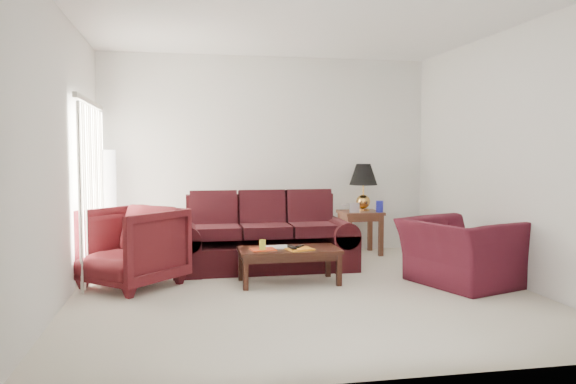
# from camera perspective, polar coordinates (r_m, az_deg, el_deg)

# --- Properties ---
(floor) EXTENTS (5.00, 5.00, 0.00)m
(floor) POSITION_cam_1_polar(r_m,az_deg,el_deg) (6.35, 1.47, -10.03)
(floor) COLOR beige
(floor) RESTS_ON ground
(blinds) EXTENTS (0.10, 2.00, 2.16)m
(blinds) POSITION_cam_1_polar(r_m,az_deg,el_deg) (7.41, -19.39, 0.22)
(blinds) COLOR silver
(blinds) RESTS_ON ground
(sofa) EXTENTS (2.43, 1.17, 0.97)m
(sofa) POSITION_cam_1_polar(r_m,az_deg,el_deg) (7.44, -2.42, -4.15)
(sofa) COLOR black
(sofa) RESTS_ON ground
(throw_pillow) EXTENTS (0.46, 0.30, 0.43)m
(throw_pillow) POSITION_cam_1_polar(r_m,az_deg,el_deg) (8.18, -7.97, -1.63)
(throw_pillow) COLOR black
(throw_pillow) RESTS_ON sofa
(end_table) EXTENTS (0.62, 0.62, 0.65)m
(end_table) POSITION_cam_1_polar(r_m,az_deg,el_deg) (8.64, 7.33, -4.10)
(end_table) COLOR #492D19
(end_table) RESTS_ON ground
(table_lamp) EXTENTS (0.50, 0.50, 0.72)m
(table_lamp) POSITION_cam_1_polar(r_m,az_deg,el_deg) (8.64, 7.65, 0.47)
(table_lamp) COLOR gold
(table_lamp) RESTS_ON end_table
(clock) EXTENTS (0.15, 0.07, 0.14)m
(clock) POSITION_cam_1_polar(r_m,az_deg,el_deg) (8.38, 6.76, -1.60)
(clock) COLOR #B6B6BB
(clock) RESTS_ON end_table
(blue_canister) EXTENTS (0.14, 0.14, 0.17)m
(blue_canister) POSITION_cam_1_polar(r_m,az_deg,el_deg) (8.47, 9.29, -1.47)
(blue_canister) COLOR navy
(blue_canister) RESTS_ON end_table
(picture_frame) EXTENTS (0.18, 0.20, 0.05)m
(picture_frame) POSITION_cam_1_polar(r_m,az_deg,el_deg) (8.77, 6.15, -1.27)
(picture_frame) COLOR silver
(picture_frame) RESTS_ON end_table
(floor_lamp) EXTENTS (0.29, 0.29, 1.60)m
(floor_lamp) POSITION_cam_1_polar(r_m,az_deg,el_deg) (8.25, -17.80, -1.31)
(floor_lamp) COLOR white
(floor_lamp) RESTS_ON ground
(armchair_left) EXTENTS (1.41, 1.41, 0.92)m
(armchair_left) POSITION_cam_1_polar(r_m,az_deg,el_deg) (6.70, -15.75, -5.41)
(armchair_left) COLOR #471014
(armchair_left) RESTS_ON ground
(armchair_right) EXTENTS (1.35, 1.45, 0.77)m
(armchair_right) POSITION_cam_1_polar(r_m,az_deg,el_deg) (6.86, 17.03, -5.88)
(armchair_right) COLOR #3E0E18
(armchair_right) RESTS_ON ground
(coffee_table) EXTENTS (1.30, 0.88, 0.41)m
(coffee_table) POSITION_cam_1_polar(r_m,az_deg,el_deg) (6.68, 0.09, -7.50)
(coffee_table) COLOR black
(coffee_table) RESTS_ON ground
(magazine_red) EXTENTS (0.30, 0.24, 0.02)m
(magazine_red) POSITION_cam_1_polar(r_m,az_deg,el_deg) (6.54, -2.56, -5.84)
(magazine_red) COLOR red
(magazine_red) RESTS_ON coffee_table
(magazine_white) EXTENTS (0.29, 0.22, 0.02)m
(magazine_white) POSITION_cam_1_polar(r_m,az_deg,el_deg) (6.69, -1.06, -5.61)
(magazine_white) COLOR white
(magazine_white) RESTS_ON coffee_table
(magazine_orange) EXTENTS (0.34, 0.29, 0.02)m
(magazine_orange) POSITION_cam_1_polar(r_m,az_deg,el_deg) (6.54, 1.20, -5.82)
(magazine_orange) COLOR orange
(magazine_orange) RESTS_ON coffee_table
(remote_a) EXTENTS (0.08, 0.19, 0.02)m
(remote_a) POSITION_cam_1_polar(r_m,az_deg,el_deg) (6.54, 0.41, -5.64)
(remote_a) COLOR black
(remote_a) RESTS_ON coffee_table
(remote_b) EXTENTS (0.13, 0.16, 0.02)m
(remote_b) POSITION_cam_1_polar(r_m,az_deg,el_deg) (6.64, 1.18, -5.52)
(remote_b) COLOR black
(remote_b) RESTS_ON coffee_table
(yellow_glass) EXTENTS (0.10, 0.10, 0.13)m
(yellow_glass) POSITION_cam_1_polar(r_m,az_deg,el_deg) (6.47, -2.61, -5.43)
(yellow_glass) COLOR yellow
(yellow_glass) RESTS_ON coffee_table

